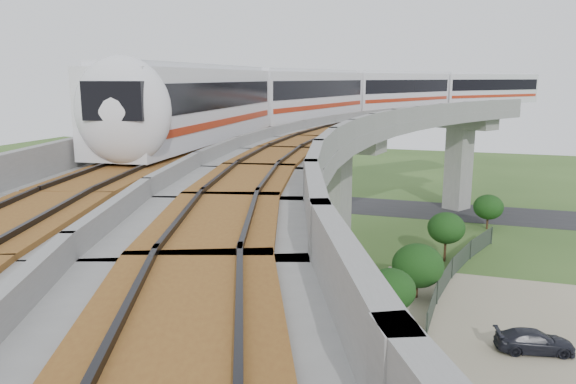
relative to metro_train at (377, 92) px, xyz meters
name	(u,v)px	position (x,y,z in m)	size (l,w,h in m)	color
ground	(274,319)	(-2.78, -16.85, -12.31)	(160.00, 160.00, 0.00)	#324F1F
dirt_lot	(546,375)	(11.22, -18.85, -12.29)	(18.00, 26.00, 0.04)	gray
asphalt_road	(367,206)	(-2.78, 13.15, -12.29)	(60.00, 8.00, 0.03)	#232326
viaduct	(343,165)	(1.07, -16.85, -3.26)	(19.58, 73.98, 11.40)	#99968E
metro_train	(377,92)	(0.00, 0.00, 0.00)	(21.16, 58.76, 3.64)	silver
fence	(452,330)	(6.98, -16.85, -11.56)	(3.87, 38.73, 1.50)	#2D382D
tree_0	(488,207)	(9.23, 7.35, -10.27)	(2.64, 2.64, 3.16)	#382314
tree_1	(446,228)	(6.00, -3.31, -9.73)	(2.74, 2.74, 3.74)	#382314
tree_2	(418,266)	(4.67, -11.22, -10.19)	(3.18, 3.18, 3.47)	#382314
tree_3	(391,290)	(3.77, -16.87, -9.77)	(2.63, 2.63, 3.67)	#382314
tree_4	(368,378)	(3.96, -24.79, -10.46)	(3.05, 3.05, 3.14)	#382314
car_dark	(534,341)	(10.92, -16.59, -11.72)	(1.55, 3.81, 1.11)	black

